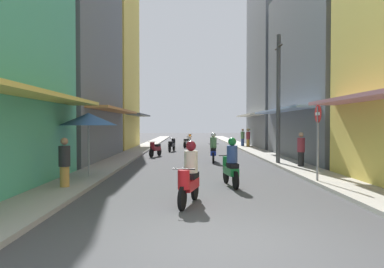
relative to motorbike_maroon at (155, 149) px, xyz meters
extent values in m
plane|color=#424244|center=(2.64, 6.41, -0.50)|extent=(119.41, 119.41, 0.00)
cube|color=#9E9991|center=(-1.72, 6.41, -0.44)|extent=(1.57, 62.28, 0.12)
cube|color=#ADA89E|center=(7.00, 6.41, -0.44)|extent=(1.57, 62.28, 0.12)
cube|color=#EFD159|center=(-2.00, -12.74, 2.30)|extent=(1.10, 8.98, 0.12)
cube|color=slate|center=(-5.50, -2.14, 8.20)|extent=(6.00, 9.93, 17.41)
cube|color=#D88C4C|center=(-2.00, -2.14, 2.30)|extent=(1.10, 8.94, 0.12)
cube|color=#EFD159|center=(-5.50, 7.64, 6.65)|extent=(6.00, 8.24, 14.31)
cube|color=slate|center=(-2.00, 7.64, 2.30)|extent=(1.10, 7.41, 0.12)
cube|color=#B7727F|center=(7.28, -12.85, 2.30)|extent=(1.10, 8.79, 0.12)
cube|color=slate|center=(10.78, -1.96, 4.72)|extent=(6.00, 10.93, 10.45)
cube|color=#8CA5CC|center=(7.28, -1.96, 2.30)|extent=(1.10, 9.83, 0.12)
cube|color=slate|center=(10.78, 8.87, 6.92)|extent=(6.00, 8.82, 14.85)
cube|color=silver|center=(7.28, 8.87, 2.30)|extent=(1.10, 7.94, 0.12)
cylinder|color=black|center=(-0.18, -0.55, -0.22)|extent=(0.25, 0.56, 0.56)
cylinder|color=black|center=(0.21, 0.64, -0.22)|extent=(0.25, 0.56, 0.56)
cube|color=maroon|center=(0.03, 0.10, 0.00)|extent=(0.57, 1.04, 0.24)
cube|color=black|center=(0.09, 0.29, 0.20)|extent=(0.44, 0.62, 0.14)
cylinder|color=maroon|center=(-0.14, -0.43, 0.20)|extent=(0.28, 0.28, 0.45)
cylinder|color=black|center=(-0.14, -0.43, 0.45)|extent=(0.53, 0.20, 0.03)
cylinder|color=black|center=(3.33, -10.31, -0.22)|extent=(0.15, 0.57, 0.56)
cylinder|color=black|center=(3.50, -11.55, -0.22)|extent=(0.15, 0.57, 0.56)
cube|color=#197233|center=(3.42, -10.98, 0.00)|extent=(0.41, 1.03, 0.24)
cube|color=black|center=(3.44, -11.18, 0.20)|extent=(0.35, 0.59, 0.14)
cylinder|color=#197233|center=(3.34, -10.44, 0.20)|extent=(0.28, 0.28, 0.45)
cylinder|color=black|center=(3.34, -10.44, 0.45)|extent=(0.55, 0.10, 0.03)
cylinder|color=#334C8C|center=(3.44, -11.13, 0.55)|extent=(0.34, 0.34, 0.55)
sphere|color=#197233|center=(3.44, -11.13, 0.95)|extent=(0.26, 0.26, 0.26)
cylinder|color=black|center=(1.90, -14.29, -0.22)|extent=(0.22, 0.56, 0.56)
cylinder|color=black|center=(2.22, -13.08, -0.22)|extent=(0.22, 0.56, 0.56)
cube|color=red|center=(2.07, -13.63, 0.00)|extent=(0.52, 1.04, 0.24)
cube|color=black|center=(2.12, -13.44, 0.20)|extent=(0.41, 0.61, 0.14)
cylinder|color=red|center=(1.94, -14.17, 0.20)|extent=(0.28, 0.28, 0.45)
cylinder|color=black|center=(1.94, -14.17, 0.45)|extent=(0.54, 0.17, 0.03)
cylinder|color=beige|center=(2.11, -13.49, 0.55)|extent=(0.34, 0.34, 0.55)
sphere|color=maroon|center=(2.11, -13.49, 0.95)|extent=(0.26, 0.26, 0.26)
cylinder|color=black|center=(2.27, 18.02, -0.22)|extent=(0.13, 0.57, 0.56)
cylinder|color=black|center=(2.15, 19.26, -0.22)|extent=(0.13, 0.57, 0.56)
cube|color=orange|center=(2.20, 18.69, 0.00)|extent=(0.37, 1.02, 0.24)
cube|color=black|center=(2.18, 18.89, 0.20)|extent=(0.33, 0.58, 0.14)
cylinder|color=orange|center=(2.25, 18.14, 0.20)|extent=(0.28, 0.28, 0.45)
cylinder|color=black|center=(2.25, 18.14, 0.45)|extent=(0.55, 0.08, 0.03)
cylinder|color=black|center=(3.44, -2.72, -0.22)|extent=(0.13, 0.56, 0.56)
cylinder|color=black|center=(3.33, -3.97, -0.22)|extent=(0.13, 0.56, 0.56)
cube|color=#1E38B7|center=(3.38, -3.40, 0.00)|extent=(0.37, 1.02, 0.24)
cube|color=black|center=(3.36, -3.59, 0.20)|extent=(0.33, 0.58, 0.14)
cylinder|color=#1E38B7|center=(3.43, -2.85, 0.20)|extent=(0.28, 0.28, 0.45)
cylinder|color=black|center=(3.43, -2.85, 0.45)|extent=(0.55, 0.08, 0.03)
cylinder|color=#598C59|center=(3.37, -3.54, 0.55)|extent=(0.34, 0.34, 0.55)
sphere|color=silver|center=(3.37, -3.54, 0.95)|extent=(0.26, 0.26, 0.26)
cylinder|color=black|center=(2.17, 9.59, -0.22)|extent=(0.26, 0.56, 0.56)
cylinder|color=black|center=(1.77, 8.41, -0.22)|extent=(0.26, 0.56, 0.56)
cube|color=silver|center=(1.95, 8.95, 0.00)|extent=(0.59, 1.04, 0.24)
cube|color=black|center=(1.89, 8.76, 0.20)|extent=(0.44, 0.62, 0.14)
cylinder|color=silver|center=(2.13, 9.47, 0.20)|extent=(0.28, 0.28, 0.45)
cylinder|color=black|center=(2.13, 9.47, 0.45)|extent=(0.53, 0.20, 0.03)
cylinder|color=black|center=(0.96, 5.08, -0.22)|extent=(0.19, 0.56, 0.56)
cylinder|color=black|center=(0.71, 3.86, -0.22)|extent=(0.19, 0.56, 0.56)
cube|color=black|center=(0.83, 4.42, 0.00)|extent=(0.48, 1.04, 0.24)
cube|color=black|center=(0.79, 4.22, 0.20)|extent=(0.39, 0.60, 0.14)
cylinder|color=black|center=(0.94, 4.96, 0.20)|extent=(0.28, 0.28, 0.45)
cylinder|color=black|center=(0.94, 4.96, 0.45)|extent=(0.54, 0.14, 0.03)
cylinder|color=#334C8C|center=(6.86, 9.50, -0.13)|extent=(0.28, 0.28, 0.75)
cylinder|color=#598C59|center=(6.86, 9.50, 0.57)|extent=(0.34, 0.34, 0.64)
sphere|color=tan|center=(6.86, 9.50, 1.03)|extent=(0.22, 0.22, 0.22)
cylinder|color=#BF8C3F|center=(7.19, 8.58, -0.13)|extent=(0.28, 0.28, 0.75)
cylinder|color=#99333F|center=(7.19, 8.58, 0.56)|extent=(0.34, 0.34, 0.63)
sphere|color=tan|center=(7.19, 8.58, 1.02)|extent=(0.22, 0.22, 0.22)
cone|color=#D1B77A|center=(7.19, 8.58, 1.12)|extent=(0.44, 0.44, 0.16)
cylinder|color=#BF8C3F|center=(-1.67, -11.69, -0.14)|extent=(0.28, 0.28, 0.73)
cylinder|color=#262628|center=(-1.67, -11.69, 0.54)|extent=(0.34, 0.34, 0.62)
sphere|color=#9E7256|center=(-1.67, -11.69, 0.99)|extent=(0.22, 0.22, 0.22)
cylinder|color=#262628|center=(7.13, -6.29, -0.12)|extent=(0.28, 0.28, 0.76)
cylinder|color=#99333F|center=(7.13, -6.29, 0.58)|extent=(0.34, 0.34, 0.64)
sphere|color=tan|center=(7.13, -6.29, 1.04)|extent=(0.22, 0.22, 0.22)
cylinder|color=#99999E|center=(-1.58, -9.35, 0.62)|extent=(0.05, 0.05, 2.24)
cone|color=#335999|center=(-1.58, -9.35, 1.69)|extent=(2.08, 2.08, 0.45)
cylinder|color=#4C4C4F|center=(6.46, -4.80, 2.68)|extent=(0.20, 0.20, 6.37)
cylinder|color=#3F382D|center=(6.46, -4.80, 5.27)|extent=(0.08, 1.20, 0.08)
cylinder|color=gray|center=(6.36, -10.56, 0.80)|extent=(0.07, 0.07, 2.60)
cylinder|color=red|center=(6.36, -10.56, 1.85)|extent=(0.02, 0.60, 0.60)
cube|color=white|center=(6.36, -10.56, 1.85)|extent=(0.03, 0.40, 0.10)
camera|label=1|loc=(2.04, -22.71, 1.48)|focal=34.32mm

